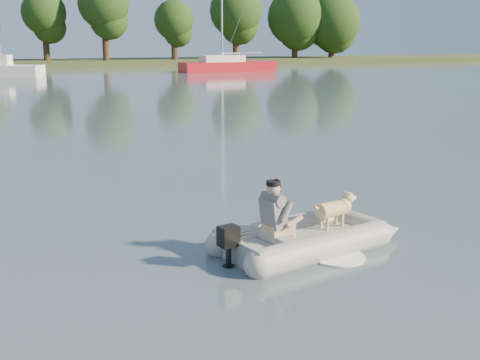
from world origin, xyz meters
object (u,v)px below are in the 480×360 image
object	(u,v)px
man	(274,210)
sailboat	(227,66)
dog	(332,212)
dinghy	(307,215)
motorboat	(4,62)

from	to	relation	value
man	sailboat	xyz separation A→B (m)	(12.89, 45.91, -0.14)
man	dog	size ratio (longest dim) A/B	1.16
dinghy	motorboat	bearing A→B (deg)	81.75
dinghy	man	xyz separation A→B (m)	(-0.59, -0.13, 0.17)
dinghy	sailboat	distance (m)	47.40
dog	motorboat	size ratio (longest dim) A/B	0.13
motorboat	sailboat	distance (m)	19.07
man	motorboat	bearing A→B (deg)	80.97
motorboat	sailboat	bearing A→B (deg)	26.10
sailboat	dog	bearing A→B (deg)	-110.75
motorboat	man	bearing A→B (deg)	-61.85
motorboat	dinghy	bearing A→B (deg)	-61.07
man	dog	xyz separation A→B (m)	(1.11, 0.34, -0.22)
dog	motorboat	bearing A→B (deg)	82.46
dog	man	bearing A→B (deg)	-180.00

